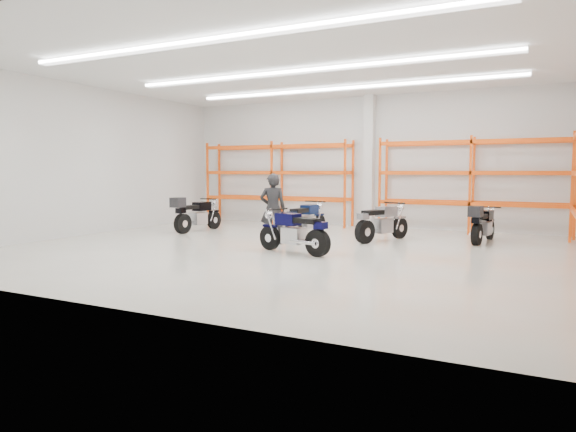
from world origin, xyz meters
The scene contains 11 objects.
ground centered at (0.00, 0.00, 0.00)m, with size 14.00×14.00×0.00m, color beige.
room_shell centered at (0.00, 0.03, 3.28)m, with size 14.02×12.02×4.51m.
motorcycle_main centered at (0.25, -0.50, 0.48)m, with size 2.06×0.88×1.03m.
motorcycle_back_a centered at (-4.50, 1.97, 0.54)m, with size 0.70×2.19×1.13m.
motorcycle_back_b centered at (-0.86, 2.45, 0.48)m, with size 0.69×2.09×1.03m.
motorcycle_back_c centered at (1.41, 2.46, 0.49)m, with size 1.04×2.04×1.05m.
motorcycle_back_d centered at (3.96, 3.33, 0.49)m, with size 0.69×2.01×1.03m.
standing_man centered at (-0.99, 0.67, 0.93)m, with size 0.68×0.45×1.87m, color black.
structural_column centered at (0.00, 5.82, 2.25)m, with size 0.32×0.32×4.50m, color white.
pallet_racking_back_left centered at (-3.40, 5.48, 1.79)m, with size 5.67×0.87×3.00m.
pallet_racking_back_right centered at (3.40, 5.48, 1.79)m, with size 5.67×0.87×3.00m.
Camera 1 is at (5.39, -11.23, 1.93)m, focal length 32.00 mm.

